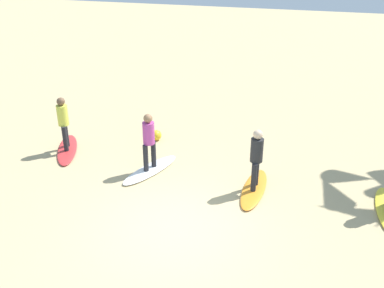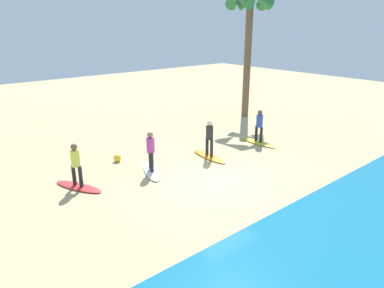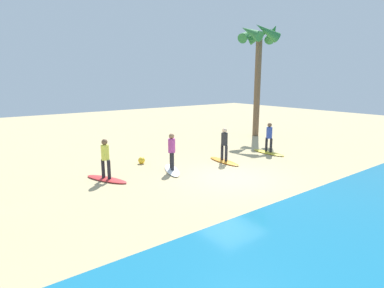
{
  "view_description": "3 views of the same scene",
  "coord_description": "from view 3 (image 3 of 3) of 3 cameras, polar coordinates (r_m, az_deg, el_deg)",
  "views": [
    {
      "loc": [
        -2.49,
        8.0,
        6.27
      ],
      "look_at": [
        0.31,
        -2.65,
        0.84
      ],
      "focal_mm": 41.97,
      "sensor_mm": 36.0,
      "label": 1
    },
    {
      "loc": [
        8.74,
        8.94,
        5.8
      ],
      "look_at": [
        -0.32,
        -1.84,
        0.96
      ],
      "focal_mm": 33.1,
      "sensor_mm": 36.0,
      "label": 2
    },
    {
      "loc": [
        9.08,
        9.2,
        4.11
      ],
      "look_at": [
        0.53,
        -2.02,
        1.19
      ],
      "focal_mm": 29.58,
      "sensor_mm": 36.0,
      "label": 3
    }
  ],
  "objects": [
    {
      "name": "palm_tree",
      "position": [
        23.43,
        11.99,
        16.87
      ],
      "size": [
        2.88,
        3.03,
        7.89
      ],
      "color": "brown",
      "rests_on": "ground"
    },
    {
      "name": "surfboard_white",
      "position": [
        14.42,
        -3.63,
        -4.71
      ],
      "size": [
        1.33,
        2.15,
        0.09
      ],
      "primitive_type": "ellipsoid",
      "rotation": [
        0.0,
        0.0,
        1.17
      ],
      "color": "white",
      "rests_on": "ground"
    },
    {
      "name": "surfer_orange",
      "position": [
        15.77,
        5.85,
        0.39
      ],
      "size": [
        0.32,
        0.46,
        1.64
      ],
      "color": "#232328",
      "rests_on": "surfboard_orange"
    },
    {
      "name": "ground_plane",
      "position": [
        13.56,
        7.0,
        -6.04
      ],
      "size": [
        60.0,
        60.0,
        0.0
      ],
      "primitive_type": "plane",
      "color": "tan"
    },
    {
      "name": "surfer_yellow",
      "position": [
        18.04,
        13.74,
        1.55
      ],
      "size": [
        0.32,
        0.46,
        1.64
      ],
      "color": "#232328",
      "rests_on": "surfboard_yellow"
    },
    {
      "name": "surfer_white",
      "position": [
        14.17,
        -3.68,
        -0.86
      ],
      "size": [
        0.32,
        0.43,
        1.64
      ],
      "color": "#232328",
      "rests_on": "surfboard_white"
    },
    {
      "name": "beach_ball",
      "position": [
        15.77,
        -9.08,
        -2.93
      ],
      "size": [
        0.34,
        0.34,
        0.34
      ],
      "primitive_type": "sphere",
      "color": "yellow",
      "rests_on": "ground"
    },
    {
      "name": "surfer_red",
      "position": [
        13.33,
        -15.37,
        -2.06
      ],
      "size": [
        0.32,
        0.43,
        1.64
      ],
      "color": "#232328",
      "rests_on": "surfboard_red"
    },
    {
      "name": "surfboard_red",
      "position": [
        13.6,
        -15.14,
        -6.12
      ],
      "size": [
        1.36,
        2.15,
        0.09
      ],
      "primitive_type": "ellipsoid",
      "rotation": [
        0.0,
        0.0,
        1.99
      ],
      "color": "red",
      "rests_on": "ground"
    },
    {
      "name": "surfboard_orange",
      "position": [
        15.99,
        5.78,
        -3.09
      ],
      "size": [
        0.69,
        2.13,
        0.09
      ],
      "primitive_type": "ellipsoid",
      "rotation": [
        0.0,
        0.0,
        1.51
      ],
      "color": "orange",
      "rests_on": "ground"
    },
    {
      "name": "surfboard_yellow",
      "position": [
        18.24,
        13.59,
        -1.52
      ],
      "size": [
        0.56,
        2.1,
        0.09
      ],
      "primitive_type": "ellipsoid",
      "rotation": [
        0.0,
        0.0,
        1.57
      ],
      "color": "yellow",
      "rests_on": "ground"
    }
  ]
}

